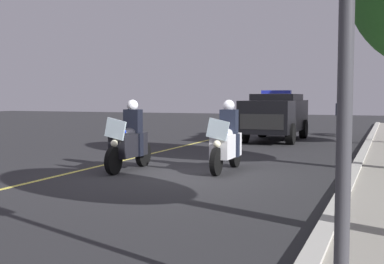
{
  "coord_description": "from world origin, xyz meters",
  "views": [
    {
      "loc": [
        10.46,
        4.65,
        1.79
      ],
      "look_at": [
        -1.25,
        0.0,
        0.9
      ],
      "focal_mm": 46.78,
      "sensor_mm": 36.0,
      "label": 1
    }
  ],
  "objects_px": {
    "police_motorcycle_lead_left": "(129,142)",
    "cyclist_background": "(339,117)",
    "police_motorcycle_lead_right": "(226,142)",
    "police_suv": "(276,114)"
  },
  "relations": [
    {
      "from": "police_motorcycle_lead_right",
      "to": "cyclist_background",
      "type": "height_order",
      "value": "police_motorcycle_lead_right"
    },
    {
      "from": "cyclist_background",
      "to": "police_motorcycle_lead_right",
      "type": "bearing_deg",
      "value": -6.57
    },
    {
      "from": "police_motorcycle_lead_left",
      "to": "cyclist_background",
      "type": "xyz_separation_m",
      "value": [
        -13.3,
        3.69,
        0.14
      ]
    },
    {
      "from": "police_suv",
      "to": "police_motorcycle_lead_right",
      "type": "bearing_deg",
      "value": 4.62
    },
    {
      "from": "police_motorcycle_lead_left",
      "to": "police_suv",
      "type": "relative_size",
      "value": 0.44
    },
    {
      "from": "police_suv",
      "to": "cyclist_background",
      "type": "height_order",
      "value": "police_suv"
    },
    {
      "from": "police_motorcycle_lead_right",
      "to": "cyclist_background",
      "type": "distance_m",
      "value": 12.65
    },
    {
      "from": "police_motorcycle_lead_left",
      "to": "cyclist_background",
      "type": "distance_m",
      "value": 13.8
    },
    {
      "from": "police_motorcycle_lead_left",
      "to": "police_suv",
      "type": "bearing_deg",
      "value": 170.86
    },
    {
      "from": "police_suv",
      "to": "cyclist_background",
      "type": "relative_size",
      "value": 2.8
    }
  ]
}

